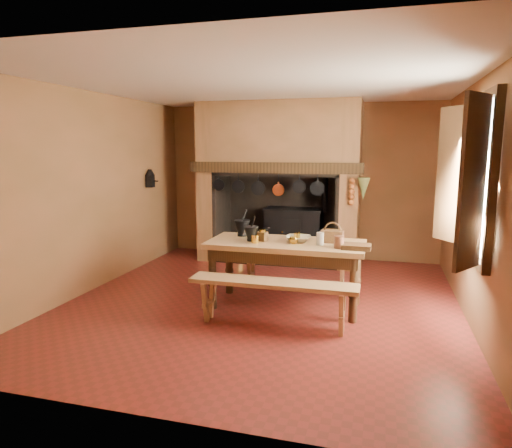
{
  "coord_description": "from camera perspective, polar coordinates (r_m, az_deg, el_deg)",
  "views": [
    {
      "loc": [
        1.46,
        -5.59,
        2.02
      ],
      "look_at": [
        -0.17,
        0.3,
        0.99
      ],
      "focal_mm": 32.0,
      "sensor_mm": 36.0,
      "label": 1
    }
  ],
  "objects": [
    {
      "name": "wicker_basket",
      "position": [
        5.79,
        9.51,
        -1.43
      ],
      "size": [
        0.28,
        0.21,
        0.26
      ],
      "rotation": [
        0.0,
        0.0,
        -0.04
      ],
      "color": "#472E15",
      "rests_on": "work_table"
    },
    {
      "name": "brass_mug_a",
      "position": [
        5.66,
        -0.1,
        -1.88
      ],
      "size": [
        0.09,
        0.09,
        0.1
      ],
      "primitive_type": "cylinder",
      "rotation": [
        0.0,
        0.0,
        -0.02
      ],
      "color": "gold",
      "rests_on": "work_table"
    },
    {
      "name": "herb_bunch",
      "position": [
        7.41,
        13.27,
        4.32
      ],
      "size": [
        0.2,
        0.2,
        0.35
      ],
      "primitive_type": "cone",
      "rotation": [
        3.14,
        0.0,
        0.0
      ],
      "color": "#5C6931",
      "rests_on": "chimney_breast"
    },
    {
      "name": "stoneware_crock",
      "position": [
        5.46,
        10.33,
        -2.22
      ],
      "size": [
        0.13,
        0.13,
        0.15
      ],
      "primitive_type": "cylinder",
      "rotation": [
        0.0,
        0.0,
        -0.13
      ],
      "color": "brown",
      "rests_on": "work_table"
    },
    {
      "name": "wall_coffee_mill",
      "position": [
        8.14,
        -13.1,
        5.73
      ],
      "size": [
        0.23,
        0.16,
        0.31
      ],
      "color": "black",
      "rests_on": "wall_left"
    },
    {
      "name": "mortar_large",
      "position": [
        6.1,
        -1.74,
        -0.39
      ],
      "size": [
        0.21,
        0.21,
        0.37
      ],
      "rotation": [
        0.0,
        0.0,
        0.17
      ],
      "color": "black",
      "rests_on": "work_table"
    },
    {
      "name": "hearth_pans",
      "position": [
        8.43,
        -2.3,
        -3.69
      ],
      "size": [
        0.51,
        0.62,
        0.2
      ],
      "color": "gold",
      "rests_on": "floor"
    },
    {
      "name": "chimney_breast",
      "position": [
        8.1,
        2.93,
        8.04
      ],
      "size": [
        2.95,
        0.96,
        2.8
      ],
      "color": "#965F3C",
      "rests_on": "floor"
    },
    {
      "name": "bench_front",
      "position": [
        5.21,
        2.11,
        -8.56
      ],
      "size": [
        1.92,
        0.34,
        0.54
      ],
      "color": "#A4844B",
      "rests_on": "floor"
    },
    {
      "name": "coffee_grinder",
      "position": [
        5.79,
        0.77,
        -1.45
      ],
      "size": [
        0.17,
        0.14,
        0.18
      ],
      "rotation": [
        0.0,
        0.0,
        -0.25
      ],
      "color": "#311F0F",
      "rests_on": "work_table"
    },
    {
      "name": "back_wall",
      "position": [
        8.49,
        5.54,
        5.29
      ],
      "size": [
        5.0,
        0.02,
        2.8
      ],
      "primitive_type": "cube",
      "color": "#965F3C",
      "rests_on": "floor"
    },
    {
      "name": "glass_jar",
      "position": [
        5.6,
        8.03,
        -1.82
      ],
      "size": [
        0.12,
        0.12,
        0.16
      ],
      "primitive_type": "cylinder",
      "rotation": [
        0.0,
        0.0,
        -0.42
      ],
      "color": "beige",
      "rests_on": "work_table"
    },
    {
      "name": "brass_cup",
      "position": [
        5.63,
        4.72,
        -2.06
      ],
      "size": [
        0.14,
        0.14,
        0.08
      ],
      "primitive_type": "imported",
      "rotation": [
        0.0,
        0.0,
        -0.43
      ],
      "color": "gold",
      "rests_on": "work_table"
    },
    {
      "name": "iron_range",
      "position": [
        8.32,
        4.79,
        -1.15
      ],
      "size": [
        1.12,
        0.55,
        1.6
      ],
      "color": "black",
      "rests_on": "floor"
    },
    {
      "name": "wall_right",
      "position": [
        5.72,
        25.86,
        2.35
      ],
      "size": [
        0.02,
        5.5,
        2.8
      ],
      "primitive_type": "cube",
      "color": "#965F3C",
      "rests_on": "floor"
    },
    {
      "name": "ceiling",
      "position": [
        5.83,
        0.86,
        17.21
      ],
      "size": [
        5.5,
        5.5,
        0.0
      ],
      "primitive_type": "plane",
      "rotation": [
        3.14,
        0.0,
        0.0
      ],
      "color": "silver",
      "rests_on": "back_wall"
    },
    {
      "name": "mixing_bowl",
      "position": [
        5.76,
        5.3,
        -1.86
      ],
      "size": [
        0.32,
        0.32,
        0.08
      ],
      "primitive_type": "imported",
      "rotation": [
        0.0,
        0.0,
        0.03
      ],
      "color": "#C0B794",
      "rests_on": "work_table"
    },
    {
      "name": "work_table",
      "position": [
        5.79,
        3.75,
        -3.51
      ],
      "size": [
        1.96,
        0.87,
        0.85
      ],
      "color": "#A4844B",
      "rests_on": "floor"
    },
    {
      "name": "wall_front",
      "position": [
        3.25,
        -11.52,
        -1.66
      ],
      "size": [
        5.0,
        0.02,
        2.8
      ],
      "primitive_type": "cube",
      "color": "#965F3C",
      "rests_on": "floor"
    },
    {
      "name": "wooden_tray",
      "position": [
        5.46,
        12.44,
        -2.78
      ],
      "size": [
        0.34,
        0.25,
        0.06
      ],
      "primitive_type": "cube",
      "rotation": [
        0.0,
        0.0,
        -0.03
      ],
      "color": "#311F0F",
      "rests_on": "work_table"
    },
    {
      "name": "hanging_pans",
      "position": [
        7.64,
        1.79,
        4.57
      ],
      "size": [
        1.92,
        0.29,
        0.27
      ],
      "color": "black",
      "rests_on": "chimney_breast"
    },
    {
      "name": "onion_string",
      "position": [
        7.43,
        11.87,
        3.99
      ],
      "size": [
        0.12,
        0.1,
        0.46
      ],
      "primitive_type": null,
      "color": "#AE5320",
      "rests_on": "chimney_breast"
    },
    {
      "name": "window",
      "position": [
        5.28,
        25.24,
        5.14
      ],
      "size": [
        0.39,
        1.75,
        1.76
      ],
      "color": "white",
      "rests_on": "wall_right"
    },
    {
      "name": "mortar_small",
      "position": [
        5.77,
        -0.6,
        -1.11
      ],
      "size": [
        0.19,
        0.19,
        0.32
      ],
      "rotation": [
        0.0,
        0.0,
        -0.24
      ],
      "color": "black",
      "rests_on": "work_table"
    },
    {
      "name": "bench_back",
      "position": [
        6.55,
        4.97,
        -5.36
      ],
      "size": [
        1.62,
        0.28,
        0.46
      ],
      "color": "#A4844B",
      "rests_on": "floor"
    },
    {
      "name": "floor",
      "position": [
        6.12,
        0.79,
        -9.75
      ],
      "size": [
        5.5,
        5.5,
        0.0
      ],
      "primitive_type": "plane",
      "color": "maroon",
      "rests_on": "ground"
    },
    {
      "name": "brass_mug_b",
      "position": [
        5.84,
        5.14,
        -1.6
      ],
      "size": [
        0.1,
        0.1,
        0.1
      ],
      "primitive_type": "cylinder",
      "rotation": [
        0.0,
        0.0,
        0.15
      ],
      "color": "gold",
      "rests_on": "work_table"
    },
    {
      "name": "wall_left",
      "position": [
        6.88,
        -19.82,
        3.79
      ],
      "size": [
        0.02,
        5.5,
        2.8
      ],
      "primitive_type": "cube",
      "color": "#965F3C",
      "rests_on": "floor"
    }
  ]
}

